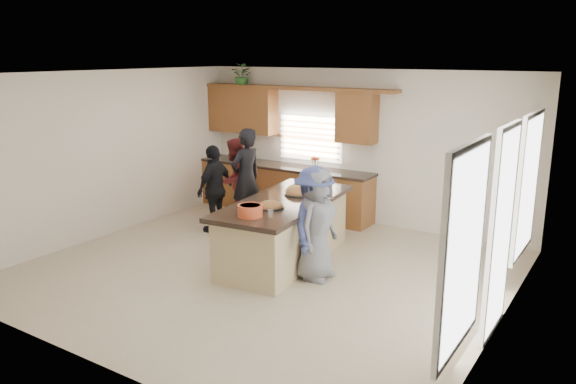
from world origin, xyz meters
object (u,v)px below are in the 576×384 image
Objects in this scene: woman_left_mid at (235,180)px; woman_right_front at (317,224)px; woman_left_front at (215,189)px; salad_bowl at (250,210)px; woman_right_back at (314,223)px; island at (285,232)px; woman_left_back at (246,178)px.

woman_right_front is at bearing 49.85° from woman_left_mid.
woman_left_front is at bearing -3.01° from woman_left_mid.
woman_right_back is (0.60, 0.66, -0.25)m from salad_bowl.
woman_left_mid is at bearing 141.07° from island.
woman_right_back is (2.58, -1.54, 0.01)m from woman_left_mid.
woman_left_mid is at bearing -175.67° from woman_left_front.
woman_right_back is (2.50, -0.88, 0.02)m from woman_left_front.
woman_left_back is 1.16× the size of woman_left_front.
woman_right_back is at bearing 69.01° from woman_left_back.
woman_left_back is at bearing 56.66° from woman_right_front.
woman_left_mid reaches higher than salad_bowl.
woman_left_back is at bearing 147.21° from woman_left_front.
woman_left_mid is at bearing 47.75° from woman_right_back.
woman_left_back reaches higher than salad_bowl.
woman_right_back reaches higher than salad_bowl.
island is 0.83m from woman_right_back.
woman_left_back is (-1.52, 1.08, 0.44)m from island.
island is at bearing 47.49° from woman_left_mid.
woman_left_mid is 0.66m from woman_left_front.
woman_left_mid is (-1.89, 1.23, 0.33)m from island.
island is 1.93m from woman_left_front.
woman_left_mid is at bearing -100.29° from woman_left_back.
woman_right_front is at bearing -30.07° from island.
woman_left_mid is 0.99× the size of woman_right_back.
woman_right_back is at bearing -30.48° from island.
woman_right_front reaches higher than salad_bowl.
woman_right_back reaches higher than woman_left_front.
woman_right_back is at bearing 47.45° from salad_bowl.
woman_left_front is at bearing 69.15° from woman_right_front.
island is at bearing 54.08° from woman_right_back.
woman_right_front is (0.75, -0.33, 0.33)m from island.
salad_bowl is 0.19× the size of woman_left_back.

